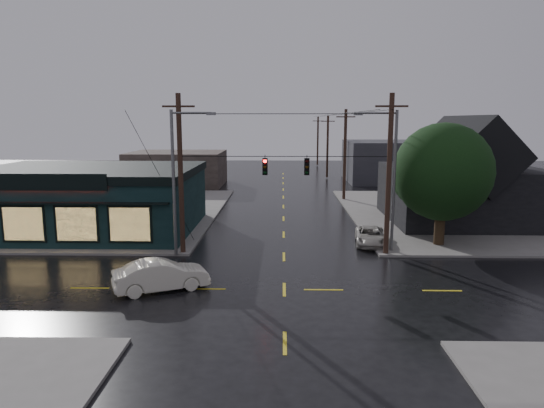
{
  "coord_description": "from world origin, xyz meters",
  "views": [
    {
      "loc": [
        -0.12,
        -23.58,
        8.53
      ],
      "look_at": [
        -0.73,
        5.02,
        3.56
      ],
      "focal_mm": 32.0,
      "sensor_mm": 36.0,
      "label": 1
    }
  ],
  "objects_px": {
    "sedan_cream": "(161,275)",
    "suv_silver": "(370,236)",
    "utility_pole_ne": "(385,255)",
    "corner_tree": "(443,172)",
    "utility_pole_nw": "(183,254)"
  },
  "relations": [
    {
      "from": "corner_tree",
      "to": "utility_pole_ne",
      "type": "height_order",
      "value": "corner_tree"
    },
    {
      "from": "utility_pole_nw",
      "to": "sedan_cream",
      "type": "xyz_separation_m",
      "value": [
        0.27,
        -6.7,
        0.78
      ]
    },
    {
      "from": "corner_tree",
      "to": "utility_pole_nw",
      "type": "height_order",
      "value": "corner_tree"
    },
    {
      "from": "corner_tree",
      "to": "utility_pole_ne",
      "type": "bearing_deg",
      "value": -150.13
    },
    {
      "from": "corner_tree",
      "to": "suv_silver",
      "type": "relative_size",
      "value": 1.91
    },
    {
      "from": "utility_pole_ne",
      "to": "suv_silver",
      "type": "relative_size",
      "value": 2.36
    },
    {
      "from": "sedan_cream",
      "to": "suv_silver",
      "type": "distance_m",
      "value": 15.43
    },
    {
      "from": "utility_pole_ne",
      "to": "sedan_cream",
      "type": "relative_size",
      "value": 2.15
    },
    {
      "from": "utility_pole_ne",
      "to": "corner_tree",
      "type": "bearing_deg",
      "value": 29.87
    },
    {
      "from": "utility_pole_ne",
      "to": "sedan_cream",
      "type": "bearing_deg",
      "value": -152.23
    },
    {
      "from": "corner_tree",
      "to": "utility_pole_nw",
      "type": "relative_size",
      "value": 0.81
    },
    {
      "from": "corner_tree",
      "to": "suv_silver",
      "type": "distance_m",
      "value": 6.44
    },
    {
      "from": "utility_pole_ne",
      "to": "suv_silver",
      "type": "height_order",
      "value": "utility_pole_ne"
    },
    {
      "from": "corner_tree",
      "to": "utility_pole_ne",
      "type": "relative_size",
      "value": 0.81
    },
    {
      "from": "sedan_cream",
      "to": "corner_tree",
      "type": "bearing_deg",
      "value": -86.21
    }
  ]
}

